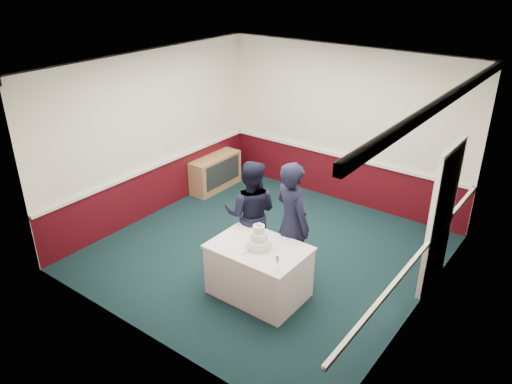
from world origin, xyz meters
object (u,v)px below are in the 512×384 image
Objects in this scene: cake_table at (259,270)px; person_woman at (292,223)px; wedding_cake at (259,240)px; person_man at (251,214)px; sideboard at (216,172)px; champagne_flute at (277,259)px; cake_knife at (248,252)px.

person_woman is at bearing 77.06° from cake_table.
person_man is (-0.60, 0.60, -0.04)m from wedding_cake.
wedding_cake is 0.85m from person_man.
sideboard is 5.85× the size of champagne_flute.
sideboard is 0.70× the size of person_man.
person_woman is (-0.36, 0.89, 0.01)m from champagne_flute.
person_man is at bearing 141.23° from champagne_flute.
cake_knife is at bearing -98.53° from cake_table.
sideboard is at bearing 154.26° from cake_knife.
cake_table is 3.63× the size of wedding_cake.
sideboard is 3.70m from cake_table.
sideboard is 3.30× the size of wedding_cake.
cake_table is 0.96m from person_man.
champagne_flute is at bearing -38.18° from sideboard.
person_woman reaches higher than cake_table.
cake_knife is (2.82, -2.56, 0.44)m from sideboard.
cake_table is 6.00× the size of cake_knife.
sideboard is 3.52m from person_woman.
cake_knife is 0.98m from person_man.
champagne_flute is at bearing -29.25° from cake_table.
cake_table is 0.77× the size of person_man.
cake_table reaches higher than sideboard.
champagne_flute is (0.53, -0.08, 0.14)m from cake_knife.
cake_knife is (-0.03, -0.20, 0.39)m from cake_table.
person_man reaches higher than champagne_flute.
person_woman is (0.14, 0.61, 0.04)m from wedding_cake.
wedding_cake is 0.63m from person_woman.
cake_table is 0.44m from cake_knife.
person_man is 0.91× the size of person_woman.
person_woman is (0.14, 0.61, 0.54)m from cake_table.
person_woman reaches higher than cake_knife.
person_woman is at bearing 77.06° from wedding_cake.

